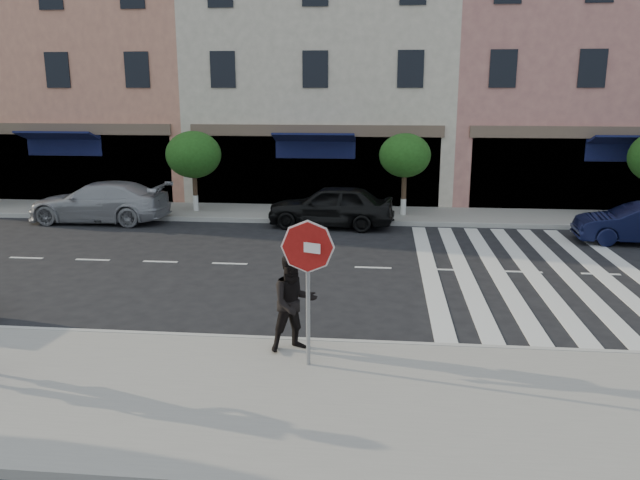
{
  "coord_description": "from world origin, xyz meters",
  "views": [
    {
      "loc": [
        2.2,
        -12.43,
        4.76
      ],
      "look_at": [
        0.81,
        1.32,
        1.4
      ],
      "focal_mm": 35.0,
      "sensor_mm": 36.0,
      "label": 1
    }
  ],
  "objects": [
    {
      "name": "street_tree_wb",
      "position": [
        -5.0,
        10.8,
        2.31
      ],
      "size": [
        2.1,
        2.1,
        3.06
      ],
      "color": "#473323",
      "rests_on": "sidewalk_far"
    },
    {
      "name": "sidewalk_near",
      "position": [
        0.0,
        -3.75,
        0.07
      ],
      "size": [
        60.0,
        4.5,
        0.15
      ],
      "primitive_type": "cube",
      "color": "gray",
      "rests_on": "ground"
    },
    {
      "name": "car_far_right",
      "position": [
        10.29,
        7.6,
        0.64
      ],
      "size": [
        3.96,
        1.61,
        1.28
      ],
      "primitive_type": "imported",
      "rotation": [
        0.0,
        0.0,
        -1.64
      ],
      "color": "black",
      "rests_on": "ground"
    },
    {
      "name": "stop_sign",
      "position": [
        1.01,
        -2.62,
        1.99
      ],
      "size": [
        0.84,
        0.37,
        2.54
      ],
      "rotation": [
        0.0,
        0.0,
        -0.39
      ],
      "color": "gray",
      "rests_on": "sidewalk_near"
    },
    {
      "name": "car_far_left",
      "position": [
        -8.09,
        9.1,
        0.74
      ],
      "size": [
        5.1,
        2.13,
        1.47
      ],
      "primitive_type": "imported",
      "rotation": [
        0.0,
        0.0,
        -1.58
      ],
      "color": "#98989D",
      "rests_on": "ground"
    },
    {
      "name": "building_west_mid",
      "position": [
        -11.0,
        17.0,
        7.0
      ],
      "size": [
        10.0,
        9.0,
        14.0
      ],
      "primitive_type": "cube",
      "color": "tan",
      "rests_on": "ground"
    },
    {
      "name": "building_east_mid",
      "position": [
        11.5,
        17.0,
        6.5
      ],
      "size": [
        13.0,
        9.0,
        13.0
      ],
      "primitive_type": "cube",
      "color": "tan",
      "rests_on": "ground"
    },
    {
      "name": "sidewalk_far",
      "position": [
        0.0,
        11.0,
        0.07
      ],
      "size": [
        60.0,
        3.0,
        0.15
      ],
      "primitive_type": "cube",
      "color": "gray",
      "rests_on": "ground"
    },
    {
      "name": "walker",
      "position": [
        0.68,
        -2.0,
        1.04
      ],
      "size": [
        1.08,
        1.0,
        1.78
      ],
      "primitive_type": "imported",
      "rotation": [
        0.0,
        0.0,
        0.48
      ],
      "color": "black",
      "rests_on": "sidewalk_near"
    },
    {
      "name": "ground",
      "position": [
        0.0,
        0.0,
        0.0
      ],
      "size": [
        120.0,
        120.0,
        0.0
      ],
      "primitive_type": "plane",
      "color": "black",
      "rests_on": "ground"
    },
    {
      "name": "car_far_mid",
      "position": [
        0.41,
        9.1,
        0.75
      ],
      "size": [
        4.55,
        2.12,
        1.51
      ],
      "primitive_type": "imported",
      "rotation": [
        0.0,
        0.0,
        -1.65
      ],
      "color": "black",
      "rests_on": "ground"
    },
    {
      "name": "building_centre",
      "position": [
        -0.5,
        17.0,
        5.5
      ],
      "size": [
        11.0,
        9.0,
        11.0
      ],
      "primitive_type": "cube",
      "color": "beige",
      "rests_on": "ground"
    },
    {
      "name": "street_tree_c",
      "position": [
        3.0,
        10.8,
        2.36
      ],
      "size": [
        1.9,
        1.9,
        3.04
      ],
      "color": "#473323",
      "rests_on": "sidewalk_far"
    }
  ]
}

